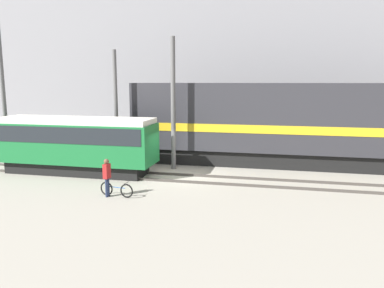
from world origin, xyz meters
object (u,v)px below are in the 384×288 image
(freight_locomotive, at_px, (287,123))
(utility_pole_center, at_px, (116,109))
(utility_pole_right, at_px, (173,104))
(streetcar, at_px, (76,142))
(person, at_px, (107,174))
(utility_pole_left, at_px, (3,91))
(bicycle, at_px, (116,190))

(freight_locomotive, distance_m, utility_pole_center, 10.68)
(utility_pole_center, height_order, utility_pole_right, utility_pole_right)
(freight_locomotive, relative_size, streetcar, 2.09)
(utility_pole_right, bearing_deg, person, -103.74)
(streetcar, height_order, utility_pole_left, utility_pole_left)
(utility_pole_right, bearing_deg, freight_locomotive, 19.01)
(person, relative_size, utility_pole_right, 0.23)
(freight_locomotive, relative_size, utility_pole_center, 2.70)
(utility_pole_center, bearing_deg, bicycle, -66.77)
(utility_pole_left, xyz_separation_m, utility_pole_right, (11.64, -0.00, -0.71))
(streetcar, bearing_deg, utility_pole_right, 24.00)
(utility_pole_left, bearing_deg, person, -31.09)
(utility_pole_left, height_order, utility_pole_center, utility_pole_left)
(streetcar, height_order, person, streetcar)
(freight_locomotive, distance_m, person, 11.88)
(utility_pole_left, bearing_deg, freight_locomotive, 7.18)
(freight_locomotive, bearing_deg, utility_pole_left, -172.82)
(person, height_order, utility_pole_right, utility_pole_right)
(bicycle, xyz_separation_m, utility_pole_center, (-2.59, 6.03, 3.26))
(utility_pole_center, xyz_separation_m, utility_pole_right, (3.68, 0.00, 0.34))
(streetcar, height_order, bicycle, streetcar)
(utility_pole_center, distance_m, utility_pole_right, 3.69)
(freight_locomotive, relative_size, person, 10.84)
(bicycle, bearing_deg, utility_pole_left, 150.27)
(bicycle, distance_m, utility_pole_left, 12.90)
(person, bearing_deg, utility_pole_left, 148.91)
(utility_pole_left, relative_size, utility_pole_right, 1.18)
(streetcar, distance_m, utility_pole_right, 6.06)
(freight_locomotive, relative_size, bicycle, 11.23)
(freight_locomotive, distance_m, streetcar, 12.81)
(freight_locomotive, xyz_separation_m, utility_pole_center, (-10.39, -2.31, 0.88))
(bicycle, bearing_deg, person, -167.26)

